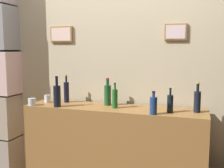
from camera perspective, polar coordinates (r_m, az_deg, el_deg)
name	(u,v)px	position (r m, az deg, el deg)	size (l,w,h in m)	color
panelled_rear_partition	(121,66)	(3.02, 2.03, 3.84)	(3.27, 0.15, 2.75)	#BCAD8E
stone_pillar	(2,73)	(3.61, -22.33, 2.13)	(0.43, 0.36, 2.68)	gray
bar_shelf_unit	(113,155)	(2.95, 0.31, -14.90)	(1.88, 0.44, 1.04)	olive
liquor_bottle_whiskey	(170,103)	(2.61, 12.24, -4.01)	(0.06, 0.06, 0.23)	black
liquor_bottle_scotch	(108,94)	(2.88, -0.94, -2.22)	(0.07, 0.07, 0.29)	#1B4B23
liquor_bottle_mezcal	(153,105)	(2.50, 8.79, -4.45)	(0.07, 0.07, 0.22)	navy
liquor_bottle_sherry	(115,98)	(2.74, 0.62, -3.03)	(0.06, 0.06, 0.26)	#1A5820
liquor_bottle_vermouth	(197,101)	(2.67, 17.65, -3.44)	(0.07, 0.07, 0.29)	black
liquor_bottle_brandy	(66,92)	(3.08, -9.65, -1.60)	(0.06, 0.06, 0.31)	black
liquor_bottle_tequila	(57,95)	(2.86, -11.59, -2.38)	(0.08, 0.08, 0.32)	black
glass_tumbler_rocks	(32,102)	(3.01, -16.64, -3.65)	(0.08, 0.08, 0.08)	silver
glass_tumbler_highball	(47,99)	(3.13, -13.55, -3.05)	(0.07, 0.07, 0.09)	silver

